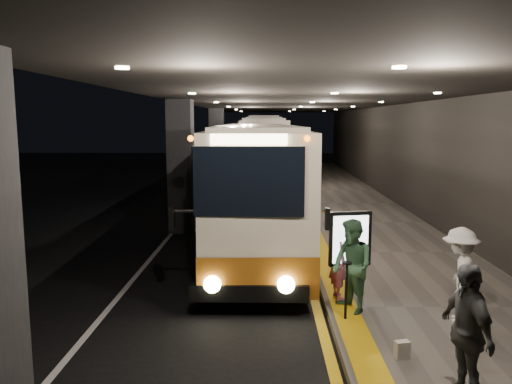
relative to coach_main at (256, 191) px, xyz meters
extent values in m
plane|color=black|center=(-1.02, -2.03, -1.67)|extent=(90.00, 90.00, 0.00)
cube|color=silver|center=(-2.82, 2.97, -1.67)|extent=(0.12, 50.00, 0.01)
cube|color=gold|center=(1.33, 2.97, -1.67)|extent=(0.18, 50.00, 0.01)
cube|color=#514C44|center=(3.73, 2.97, -1.60)|extent=(4.50, 50.00, 0.15)
cube|color=gold|center=(1.83, 2.97, -1.52)|extent=(0.50, 50.00, 0.01)
cube|color=black|center=(5.98, 2.97, 1.33)|extent=(0.10, 50.00, 6.00)
cube|color=black|center=(-2.52, 1.97, 0.53)|extent=(0.80, 0.80, 4.40)
cube|color=black|center=(-2.52, 13.97, 0.53)|extent=(0.80, 0.80, 4.40)
cube|color=black|center=(1.48, 2.97, 2.93)|extent=(9.00, 50.00, 0.40)
cube|color=beige|center=(0.00, 0.02, 0.25)|extent=(2.63, 11.08, 3.12)
cube|color=#964F15|center=(0.00, 0.02, -0.89)|extent=(2.65, 11.10, 0.83)
cube|color=black|center=(0.00, -5.52, 0.94)|extent=(2.02, 0.12, 1.29)
cube|color=black|center=(0.00, -5.44, -1.17)|extent=(2.26, 0.32, 0.32)
cylinder|color=black|center=(-1.03, -3.47, -1.22)|extent=(0.26, 0.92, 0.92)
cylinder|color=black|center=(1.03, -3.47, -1.22)|extent=(0.26, 0.92, 0.92)
cylinder|color=black|center=(-1.03, 3.70, -1.22)|extent=(0.26, 0.92, 0.92)
cylinder|color=black|center=(1.03, 3.70, -1.22)|extent=(0.26, 0.92, 0.92)
sphere|color=#FFEAA5|center=(-0.69, -5.53, -0.99)|extent=(0.33, 0.33, 0.33)
sphere|color=#FFEAA5|center=(0.69, -5.53, -0.99)|extent=(0.33, 0.33, 0.33)
cube|color=#FFF2BF|center=(0.00, -5.53, 1.70)|extent=(1.38, 0.09, 0.20)
cube|color=beige|center=(-0.14, 15.16, 0.38)|extent=(3.17, 11.88, 3.33)
cube|color=#964F15|center=(-0.14, 15.16, -0.84)|extent=(3.19, 11.91, 0.88)
cube|color=black|center=(-0.14, 9.25, 1.12)|extent=(2.15, 0.19, 1.37)
cube|color=black|center=(-0.14, 9.33, -1.14)|extent=(2.41, 0.40, 0.34)
cylinder|color=black|center=(-1.25, 11.44, -1.18)|extent=(0.27, 0.98, 0.98)
cylinder|color=black|center=(0.96, 11.44, -1.18)|extent=(0.27, 0.98, 0.98)
cylinder|color=black|center=(-1.25, 19.08, -1.18)|extent=(0.27, 0.98, 0.98)
cylinder|color=black|center=(0.96, 19.08, -1.18)|extent=(0.27, 0.98, 0.98)
cube|color=beige|center=(-0.12, 28.36, 0.53)|extent=(3.14, 12.67, 3.56)
cube|color=#964F15|center=(-0.12, 28.36, -0.78)|extent=(3.16, 12.70, 0.94)
cube|color=black|center=(-0.12, 22.04, 1.31)|extent=(2.31, 0.16, 1.47)
cube|color=black|center=(-0.12, 22.12, -1.10)|extent=(2.58, 0.36, 0.37)
cylinder|color=black|center=(-1.31, 24.38, -1.15)|extent=(0.29, 1.05, 1.05)
cylinder|color=black|center=(1.07, 24.38, -1.15)|extent=(0.29, 1.05, 1.05)
cylinder|color=black|center=(-1.31, 32.55, -1.15)|extent=(0.29, 1.05, 1.05)
cylinder|color=black|center=(1.07, 32.55, -1.15)|extent=(0.29, 1.05, 1.05)
imported|color=#C65C90|center=(1.78, -4.73, -0.76)|extent=(0.44, 0.60, 1.53)
imported|color=#366242|center=(1.92, -5.44, -0.65)|extent=(0.83, 0.99, 1.76)
imported|color=silver|center=(3.75, -5.87, -0.67)|extent=(0.86, 1.21, 1.71)
imported|color=#424347|center=(2.86, -8.40, -0.62)|extent=(0.72, 1.14, 1.81)
cube|color=black|center=(3.36, -7.23, -1.35)|extent=(0.31, 0.23, 0.35)
cube|color=#B1AEA6|center=(2.37, -7.32, -1.39)|extent=(0.24, 0.18, 0.27)
cylinder|color=black|center=(1.98, -4.80, -1.18)|extent=(0.08, 0.08, 0.70)
cube|color=black|center=(1.98, -4.80, -0.28)|extent=(0.85, 0.26, 1.10)
cube|color=white|center=(1.98, -4.86, -0.28)|extent=(0.71, 0.16, 0.95)
cylinder|color=black|center=(1.76, -5.84, -1.00)|extent=(0.05, 0.05, 1.05)
camera|label=1|loc=(0.32, -14.47, 2.04)|focal=35.00mm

